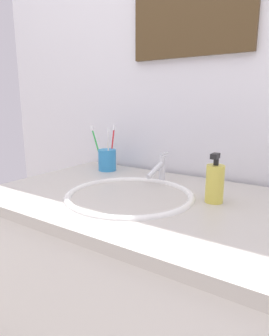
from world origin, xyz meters
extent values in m
cube|color=silver|center=(0.00, 0.38, 1.20)|extent=(2.24, 0.04, 2.40)
cube|color=silver|center=(0.00, 0.00, 0.42)|extent=(1.00, 0.63, 0.85)
cube|color=#BCB7AD|center=(0.00, 0.00, 0.86)|extent=(1.04, 0.67, 0.03)
ellipsoid|color=white|center=(-0.03, -0.03, 0.83)|extent=(0.38, 0.38, 0.09)
torus|color=white|center=(-0.03, -0.03, 0.88)|extent=(0.43, 0.43, 0.02)
cylinder|color=#595B60|center=(-0.03, -0.03, 0.79)|extent=(0.03, 0.03, 0.01)
cylinder|color=silver|center=(-0.03, 0.19, 0.93)|extent=(0.02, 0.02, 0.10)
cylinder|color=silver|center=(-0.03, 0.14, 0.94)|extent=(0.02, 0.11, 0.05)
cylinder|color=silver|center=(-0.03, 0.21, 0.99)|extent=(0.01, 0.05, 0.01)
cylinder|color=#338CCC|center=(-0.33, 0.22, 0.93)|extent=(0.08, 0.08, 0.10)
cylinder|color=red|center=(-0.33, 0.26, 0.98)|extent=(0.01, 0.05, 0.19)
cube|color=white|center=(-0.33, 0.28, 1.07)|extent=(0.01, 0.02, 0.03)
cylinder|color=yellow|center=(-0.34, 0.25, 0.97)|extent=(0.03, 0.04, 0.18)
cube|color=white|center=(-0.36, 0.27, 1.06)|extent=(0.02, 0.02, 0.03)
cylinder|color=green|center=(-0.37, 0.20, 0.98)|extent=(0.06, 0.03, 0.19)
cube|color=white|center=(-0.39, 0.19, 1.07)|extent=(0.02, 0.01, 0.03)
cylinder|color=white|center=(-0.30, 0.20, 0.97)|extent=(0.02, 0.02, 0.16)
cube|color=white|center=(-0.30, 0.20, 1.05)|extent=(0.02, 0.02, 0.02)
cylinder|color=#DBCC4C|center=(0.23, 0.06, 0.94)|extent=(0.06, 0.06, 0.12)
cylinder|color=black|center=(0.23, 0.06, 1.01)|extent=(0.02, 0.02, 0.02)
cube|color=black|center=(0.23, 0.05, 1.03)|extent=(0.02, 0.04, 0.02)
cube|color=#4C381E|center=(0.00, 0.35, 1.56)|extent=(0.50, 0.02, 0.40)
cube|color=#B2BCC6|center=(0.00, 0.34, 1.56)|extent=(0.46, 0.01, 0.36)
camera|label=1|loc=(0.51, -0.81, 1.19)|focal=31.57mm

